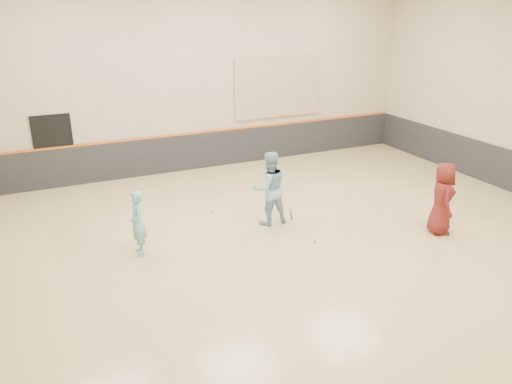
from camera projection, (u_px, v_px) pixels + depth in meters
name	position (u px, v px, depth m)	size (l,w,h in m)	color
room	(287.00, 208.00, 11.34)	(15.04, 12.04, 6.22)	tan
wainscot_back	(202.00, 151.00, 16.49)	(14.90, 0.04, 1.20)	#232326
accent_stripe	(201.00, 132.00, 16.26)	(14.90, 0.03, 0.06)	#D85914
acoustic_panel	(278.00, 87.00, 16.89)	(3.20, 0.08, 2.00)	tan
doorway	(55.00, 152.00, 14.57)	(1.10, 0.05, 2.20)	black
girl	(138.00, 223.00, 10.75)	(0.53, 0.35, 1.46)	#6DBDBB
instructor	(269.00, 188.00, 12.21)	(0.90, 0.70, 1.86)	#83ACCA
young_man	(442.00, 198.00, 11.73)	(0.85, 0.56, 1.75)	#5D1816
held_racket	(289.00, 204.00, 12.23)	(0.37, 0.37, 0.60)	#A6C42B
spare_racket	(237.00, 181.00, 15.24)	(0.74, 0.74, 0.17)	gold
ball_under_racket	(315.00, 241.00, 11.48)	(0.07, 0.07, 0.07)	#BCCB2F
ball_in_hand	(456.00, 190.00, 11.49)	(0.07, 0.07, 0.07)	#C7D230
ball_beside_spare	(213.00, 211.00, 13.14)	(0.07, 0.07, 0.07)	#D1DA32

